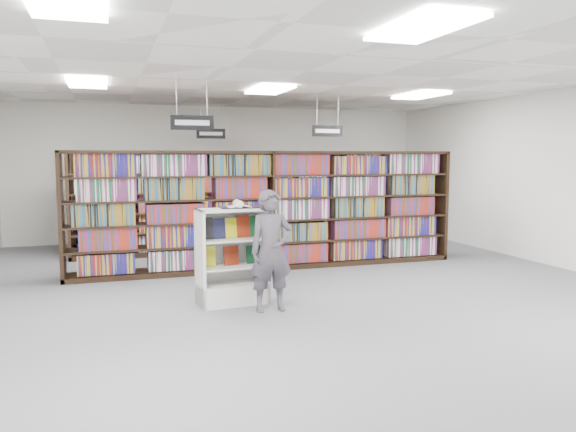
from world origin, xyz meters
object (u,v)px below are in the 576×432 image
object	(u,v)px
endcap_display	(232,270)
bookshelf_row_near	(270,210)
open_book	(239,205)
shopper	(271,251)

from	to	relation	value
endcap_display	bookshelf_row_near	bearing A→B (deg)	56.23
open_book	bookshelf_row_near	bearing A→B (deg)	67.07
open_book	shopper	distance (m)	0.85
endcap_display	open_book	size ratio (longest dim) A/B	2.36
bookshelf_row_near	shopper	world-z (taller)	bookshelf_row_near
endcap_display	shopper	world-z (taller)	shopper
open_book	shopper	size ratio (longest dim) A/B	0.35
bookshelf_row_near	endcap_display	size ratio (longest dim) A/B	5.36
bookshelf_row_near	open_book	distance (m)	2.39
endcap_display	shopper	xyz separation A→B (m)	(0.41, -0.53, 0.34)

